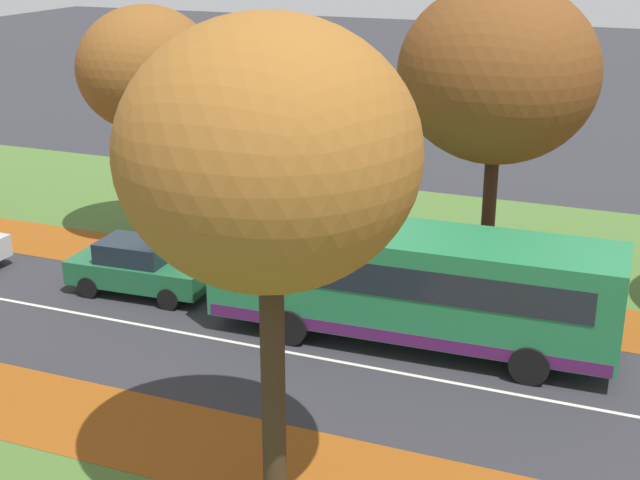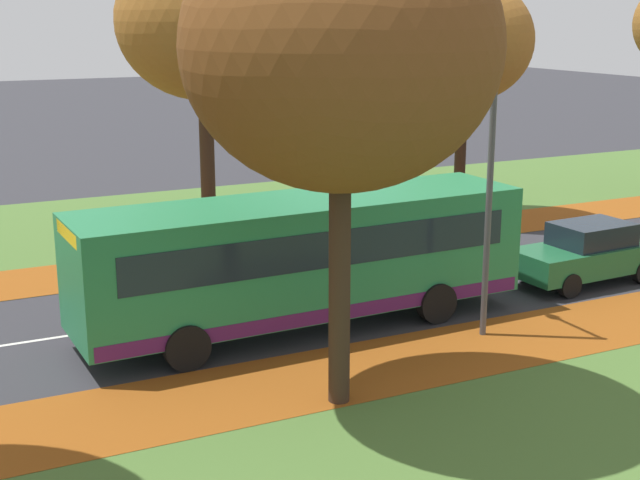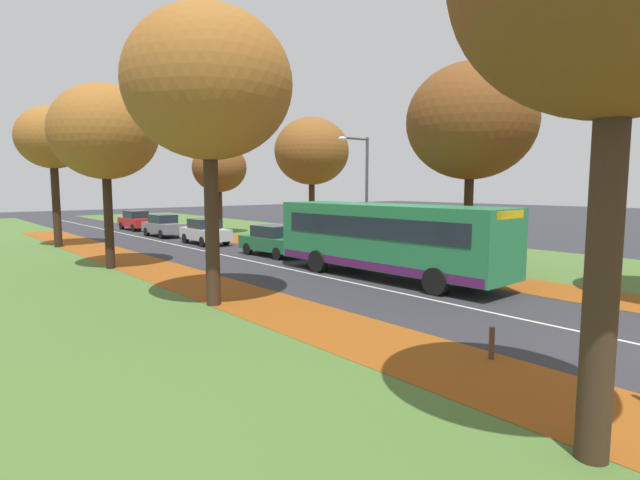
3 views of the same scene
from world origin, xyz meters
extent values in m
cube|color=#476B2D|center=(-9.20, 20.00, 0.00)|extent=(12.00, 90.00, 0.01)
cube|color=#8C4714|center=(-4.60, 14.00, 0.01)|extent=(2.80, 60.00, 0.00)
cube|color=#8C4714|center=(4.60, 14.00, 0.01)|extent=(2.80, 60.00, 0.00)
cube|color=silver|center=(0.00, 20.00, 0.00)|extent=(0.12, 80.00, 0.01)
cylinder|color=#382619|center=(-5.83, 12.28, 2.44)|extent=(0.44, 0.44, 4.88)
ellipsoid|color=#935B23|center=(-5.83, 12.28, 6.77)|extent=(5.04, 5.04, 4.54)
cylinder|color=black|center=(-6.07, 21.55, 2.18)|extent=(0.39, 0.39, 4.36)
ellipsoid|color=#935B23|center=(-6.07, 21.55, 6.09)|extent=(4.62, 4.62, 4.16)
cylinder|color=#382619|center=(5.71, 10.80, 2.20)|extent=(0.40, 0.40, 4.40)
ellipsoid|color=brown|center=(5.71, 10.80, 6.46)|extent=(5.48, 5.48, 4.94)
cylinder|color=#47474C|center=(4.00, 15.30, 3.00)|extent=(0.14, 0.14, 6.00)
cylinder|color=#47474C|center=(3.20, 15.30, 5.90)|extent=(1.60, 0.10, 0.10)
ellipsoid|color=silver|center=(2.40, 15.30, 5.85)|extent=(0.44, 0.28, 0.20)
cube|color=#237A47|center=(1.75, 11.91, 1.73)|extent=(2.80, 10.47, 2.50)
cube|color=#19232D|center=(1.90, 6.78, 2.08)|extent=(2.30, 0.17, 1.30)
cube|color=#19232D|center=(1.75, 11.91, 2.13)|extent=(2.81, 9.22, 0.80)
cube|color=#4C1951|center=(1.75, 11.91, 0.66)|extent=(2.82, 10.26, 0.32)
cube|color=yellow|center=(1.90, 6.76, 2.80)|extent=(1.75, 0.13, 0.28)
cylinder|color=black|center=(3.03, 8.73, 0.48)|extent=(0.33, 0.97, 0.96)
cylinder|color=black|center=(0.65, 8.66, 0.48)|extent=(0.33, 0.97, 0.96)
cylinder|color=black|center=(2.85, 14.81, 0.48)|extent=(0.33, 0.97, 0.96)
cylinder|color=black|center=(0.48, 14.74, 0.48)|extent=(0.33, 0.97, 0.96)
cube|color=#1E6038|center=(1.92, 20.13, 0.67)|extent=(1.90, 4.28, 0.70)
cube|color=#19232D|center=(1.91, 20.28, 1.32)|extent=(1.54, 2.08, 0.60)
cylinder|color=black|center=(2.76, 18.86, 0.32)|extent=(0.25, 0.65, 0.64)
cylinder|color=black|center=(1.20, 18.79, 0.32)|extent=(0.25, 0.65, 0.64)
cylinder|color=black|center=(1.07, 21.39, 0.32)|extent=(0.25, 0.65, 0.64)
camera|label=1|loc=(-18.58, 6.26, 10.31)|focal=50.00mm
camera|label=2|loc=(19.32, 3.79, 7.02)|focal=50.00mm
camera|label=3|loc=(-13.14, -1.63, 3.74)|focal=28.00mm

